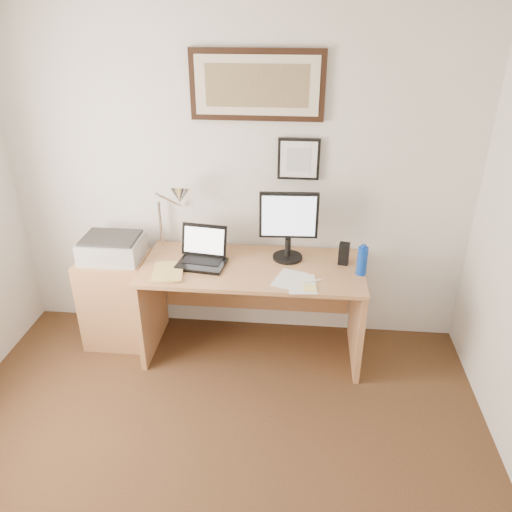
# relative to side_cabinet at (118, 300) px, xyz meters

# --- Properties ---
(wall_back) EXTENTS (3.50, 0.02, 2.50)m
(wall_back) POSITION_rel_side_cabinet_xyz_m (0.92, 0.32, 0.89)
(wall_back) COLOR silver
(wall_back) RESTS_ON ground
(side_cabinet) EXTENTS (0.50, 0.40, 0.73)m
(side_cabinet) POSITION_rel_side_cabinet_xyz_m (0.00, 0.00, 0.00)
(side_cabinet) COLOR #A77246
(side_cabinet) RESTS_ON floor
(water_bottle) EXTENTS (0.07, 0.07, 0.20)m
(water_bottle) POSITION_rel_side_cabinet_xyz_m (1.84, -0.09, 0.49)
(water_bottle) COLOR #0D3BAC
(water_bottle) RESTS_ON desk
(bottle_cap) EXTENTS (0.04, 0.04, 0.02)m
(bottle_cap) POSITION_rel_side_cabinet_xyz_m (1.84, -0.09, 0.60)
(bottle_cap) COLOR #0D3BAC
(bottle_cap) RESTS_ON water_bottle
(speaker) EXTENTS (0.08, 0.08, 0.16)m
(speaker) POSITION_rel_side_cabinet_xyz_m (1.72, 0.05, 0.47)
(speaker) COLOR black
(speaker) RESTS_ON desk
(paper_sheet_a) EXTENTS (0.26, 0.31, 0.00)m
(paper_sheet_a) POSITION_rel_side_cabinet_xyz_m (1.34, -0.22, 0.39)
(paper_sheet_a) COLOR silver
(paper_sheet_a) RESTS_ON desk
(paper_sheet_b) EXTENTS (0.21, 0.28, 0.00)m
(paper_sheet_b) POSITION_rel_side_cabinet_xyz_m (1.43, -0.28, 0.39)
(paper_sheet_b) COLOR silver
(paper_sheet_b) RESTS_ON desk
(sticky_pad) EXTENTS (0.09, 0.09, 0.01)m
(sticky_pad) POSITION_rel_side_cabinet_xyz_m (1.48, -0.33, 0.39)
(sticky_pad) COLOR #FFF278
(sticky_pad) RESTS_ON desk
(marker_pen) EXTENTS (0.14, 0.06, 0.02)m
(marker_pen) POSITION_rel_side_cabinet_xyz_m (1.50, -0.24, 0.39)
(marker_pen) COLOR white
(marker_pen) RESTS_ON desk
(book) EXTENTS (0.25, 0.31, 0.02)m
(book) POSITION_rel_side_cabinet_xyz_m (0.39, -0.23, 0.40)
(book) COLOR #D9BB66
(book) RESTS_ON desk
(desk) EXTENTS (1.60, 0.70, 0.75)m
(desk) POSITION_rel_side_cabinet_xyz_m (1.07, 0.04, 0.15)
(desk) COLOR #A77246
(desk) RESTS_ON floor
(laptop) EXTENTS (0.37, 0.33, 0.26)m
(laptop) POSITION_rel_side_cabinet_xyz_m (0.70, -0.03, 0.44)
(laptop) COLOR black
(laptop) RESTS_ON desk
(lcd_monitor) EXTENTS (0.42, 0.22, 0.52)m
(lcd_monitor) POSITION_rel_side_cabinet_xyz_m (1.32, 0.09, 0.68)
(lcd_monitor) COLOR black
(lcd_monitor) RESTS_ON desk
(printer) EXTENTS (0.44, 0.34, 0.18)m
(printer) POSITION_rel_side_cabinet_xyz_m (0.01, 0.01, 0.45)
(printer) COLOR #ADADAF
(printer) RESTS_ON side_cabinet
(desk_lamp) EXTENTS (0.29, 0.27, 0.53)m
(desk_lamp) POSITION_rel_side_cabinet_xyz_m (0.51, 0.13, 0.82)
(desk_lamp) COLOR white
(desk_lamp) RESTS_ON desk
(picture_large) EXTENTS (0.92, 0.04, 0.47)m
(picture_large) POSITION_rel_side_cabinet_xyz_m (1.07, 0.29, 1.59)
(picture_large) COLOR black
(picture_large) RESTS_ON wall_back
(picture_small) EXTENTS (0.30, 0.03, 0.30)m
(picture_small) POSITION_rel_side_cabinet_xyz_m (1.37, 0.29, 1.09)
(picture_small) COLOR black
(picture_small) RESTS_ON wall_back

